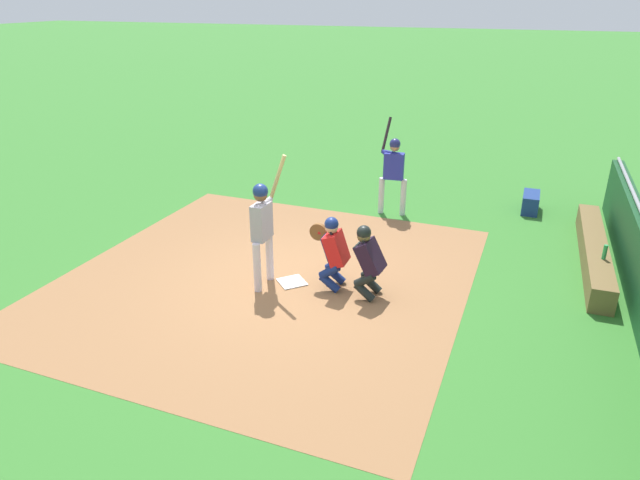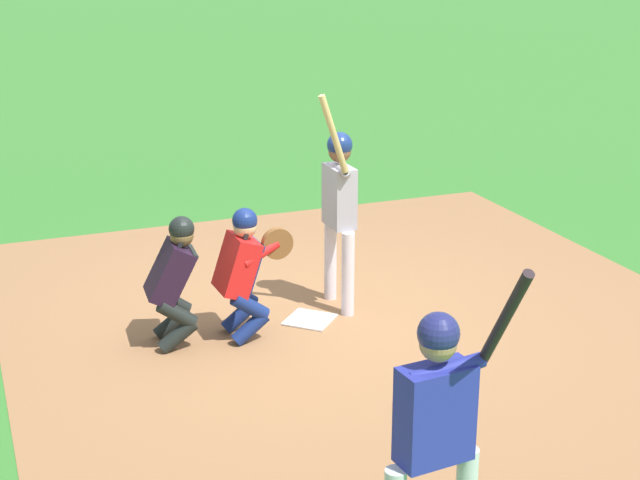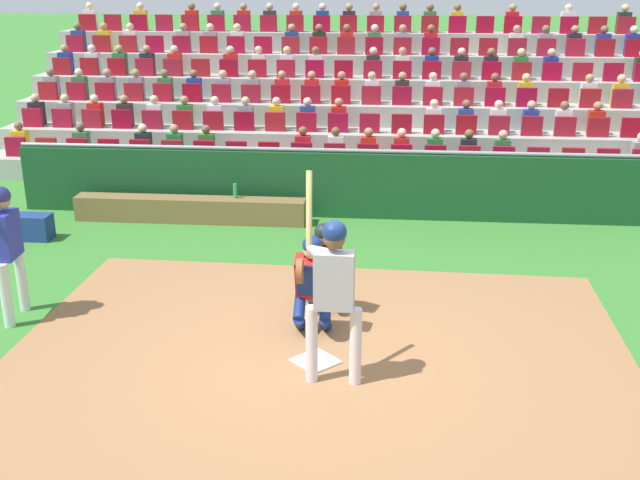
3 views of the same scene
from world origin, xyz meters
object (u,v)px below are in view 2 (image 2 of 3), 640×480
(batter_at_plate, at_px, (339,200))
(on_deck_batter, at_px, (437,421))
(home_plate_marker, at_px, (310,319))
(home_plate_umpire, at_px, (175,275))
(catcher_crouching, at_px, (244,266))

(batter_at_plate, xyz_separation_m, on_deck_batter, (4.18, -1.24, -0.07))
(home_plate_marker, relative_size, home_plate_umpire, 0.35)
(batter_at_plate, bearing_deg, on_deck_batter, -16.49)
(batter_at_plate, xyz_separation_m, catcher_crouching, (0.34, -1.13, -0.43))
(home_plate_marker, bearing_deg, on_deck_batter, -11.73)
(batter_at_plate, bearing_deg, catcher_crouching, -73.32)
(home_plate_marker, relative_size, batter_at_plate, 0.19)
(on_deck_batter, bearing_deg, catcher_crouching, 178.45)
(batter_at_plate, xyz_separation_m, home_plate_umpire, (0.24, -1.78, -0.46))
(batter_at_plate, distance_m, on_deck_batter, 4.36)
(catcher_crouching, bearing_deg, on_deck_batter, -1.55)
(home_plate_umpire, bearing_deg, catcher_crouching, 81.09)
(on_deck_batter, bearing_deg, batter_at_plate, 163.51)
(home_plate_marker, distance_m, home_plate_umpire, 1.52)
(batter_at_plate, height_order, on_deck_batter, batter_at_plate)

